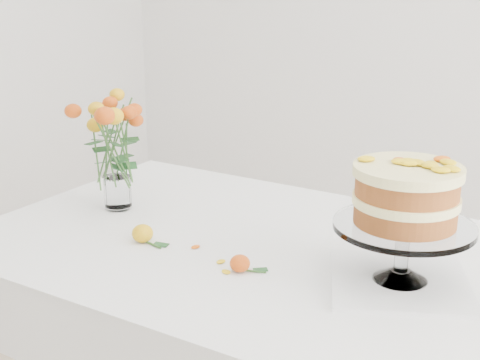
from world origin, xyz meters
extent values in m
cube|color=tan|center=(0.00, 0.00, 0.73)|extent=(1.40, 0.90, 0.04)
cylinder|color=tan|center=(-0.62, 0.37, 0.35)|extent=(0.06, 0.06, 0.71)
cube|color=white|center=(0.00, 0.00, 0.75)|extent=(1.42, 0.92, 0.01)
cube|color=white|center=(0.00, 0.46, 0.65)|extent=(1.42, 0.01, 0.20)
cube|color=white|center=(-0.71, 0.00, 0.65)|extent=(0.01, 0.92, 0.20)
cube|color=silver|center=(0.37, -0.03, 0.76)|extent=(0.39, 0.39, 0.01)
cylinder|color=silver|center=(0.37, -0.03, 0.84)|extent=(0.03, 0.03, 0.10)
cylinder|color=silver|center=(0.37, -0.03, 0.89)|extent=(0.30, 0.30, 0.01)
cylinder|color=#9B5423|center=(0.37, -0.03, 0.92)|extent=(0.21, 0.21, 0.04)
cylinder|color=#FFF2A4|center=(0.37, -0.03, 0.95)|extent=(0.22, 0.22, 0.02)
cylinder|color=#9B5423|center=(0.37, -0.03, 0.98)|extent=(0.21, 0.21, 0.04)
cylinder|color=#FFF2A4|center=(0.37, -0.03, 1.01)|extent=(0.23, 0.23, 0.02)
cylinder|color=silver|center=(-0.47, 0.02, 0.76)|extent=(0.06, 0.06, 0.01)
cylinder|color=silver|center=(-0.47, 0.02, 0.81)|extent=(0.08, 0.08, 0.09)
ellipsoid|color=yellow|center=(-0.25, -0.14, 0.78)|extent=(0.05, 0.05, 0.05)
cylinder|color=#346026|center=(-0.22, -0.15, 0.76)|extent=(0.06, 0.02, 0.01)
ellipsoid|color=#C23909|center=(0.04, -0.16, 0.78)|extent=(0.05, 0.05, 0.04)
cylinder|color=#346026|center=(0.07, -0.15, 0.76)|extent=(0.05, 0.02, 0.00)
ellipsoid|color=yellow|center=(-0.12, -0.10, 0.76)|extent=(0.03, 0.02, 0.00)
ellipsoid|color=yellow|center=(-0.02, -0.14, 0.76)|extent=(0.03, 0.02, 0.00)
ellipsoid|color=yellow|center=(0.02, -0.18, 0.76)|extent=(0.03, 0.02, 0.00)
camera|label=1|loc=(0.76, -1.33, 1.40)|focal=50.00mm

